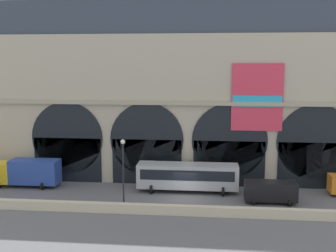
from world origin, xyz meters
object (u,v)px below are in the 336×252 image
bus_center (188,176)px  street_lamp_quayside (123,165)px  box_truck_west (28,172)px  van_mideast (270,191)px

bus_center → street_lamp_quayside: street_lamp_quayside is taller
box_truck_west → street_lamp_quayside: bearing=-27.7°
box_truck_west → van_mideast: box_truck_west is taller
bus_center → van_mideast: (8.54, -2.87, -0.54)m
bus_center → street_lamp_quayside: 9.04m
box_truck_west → van_mideast: 27.05m
van_mideast → box_truck_west: bearing=173.6°
van_mideast → street_lamp_quayside: size_ratio=0.75×
bus_center → street_lamp_quayside: (-5.78, -6.44, 2.63)m
box_truck_west → street_lamp_quayside: size_ratio=1.09×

